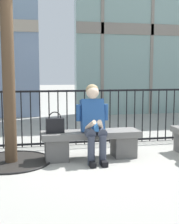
{
  "coord_description": "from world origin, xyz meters",
  "views": [
    {
      "loc": [
        -1.02,
        -4.76,
        1.39
      ],
      "look_at": [
        0.0,
        0.1,
        0.75
      ],
      "focal_mm": 48.93,
      "sensor_mm": 36.0,
      "label": 1
    }
  ],
  "objects": [
    {
      "name": "ground_plane",
      "position": [
        0.0,
        0.0,
        0.0
      ],
      "size": [
        60.0,
        60.0,
        0.0
      ],
      "primitive_type": "plane",
      "color": "#9E9B93"
    },
    {
      "name": "stone_bench",
      "position": [
        0.0,
        0.0,
        0.27
      ],
      "size": [
        1.6,
        0.44,
        0.45
      ],
      "color": "slate",
      "rests_on": "ground"
    },
    {
      "name": "seated_person_with_phone",
      "position": [
        0.02,
        -0.13,
        0.65
      ],
      "size": [
        0.52,
        0.66,
        1.21
      ],
      "color": "#383D4C",
      "rests_on": "ground"
    },
    {
      "name": "handbag_on_bench",
      "position": [
        -0.58,
        -0.01,
        0.57
      ],
      "size": [
        0.28,
        0.15,
        0.34
      ],
      "color": "black",
      "rests_on": "stone_bench"
    },
    {
      "name": "plaza_railing",
      "position": [
        0.0,
        0.98,
        0.54
      ],
      "size": [
        8.37,
        0.04,
        1.07
      ],
      "color": "black",
      "rests_on": "ground"
    }
  ]
}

